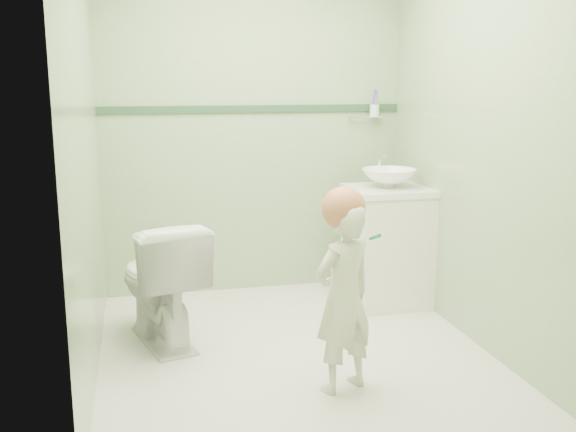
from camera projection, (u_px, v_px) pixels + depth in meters
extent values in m
plane|color=beige|center=(294.00, 352.00, 3.82)|extent=(2.50, 2.50, 0.00)
cube|color=#8DB07C|center=(254.00, 129.00, 4.77)|extent=(2.20, 0.04, 2.40)
cube|color=#8DB07C|center=(375.00, 180.00, 2.38)|extent=(2.20, 0.04, 2.40)
cube|color=#8DB07C|center=(84.00, 151.00, 3.33)|extent=(0.04, 2.50, 2.40)
cube|color=#8DB07C|center=(477.00, 142.00, 3.82)|extent=(0.04, 2.50, 2.40)
cube|color=#294830|center=(254.00, 109.00, 4.73)|extent=(2.20, 0.02, 0.05)
cube|color=silver|center=(387.00, 248.00, 4.59)|extent=(0.52, 0.50, 0.80)
cube|color=white|center=(389.00, 190.00, 4.51)|extent=(0.54, 0.52, 0.04)
imported|color=white|center=(389.00, 178.00, 4.49)|extent=(0.37, 0.37, 0.13)
cylinder|color=silver|center=(379.00, 166.00, 4.67)|extent=(0.03, 0.03, 0.18)
cylinder|color=silver|center=(382.00, 156.00, 4.61)|extent=(0.02, 0.12, 0.02)
cylinder|color=silver|center=(366.00, 117.00, 4.89)|extent=(0.26, 0.02, 0.02)
cylinder|color=silver|center=(374.00, 111.00, 4.87)|extent=(0.07, 0.07, 0.09)
cylinder|color=#8359C3|center=(375.00, 101.00, 4.85)|extent=(0.01, 0.01, 0.17)
cylinder|color=blue|center=(374.00, 101.00, 4.85)|extent=(0.01, 0.01, 0.17)
cylinder|color=#DD4E46|center=(376.00, 101.00, 4.87)|extent=(0.01, 0.01, 0.17)
imported|color=white|center=(160.00, 281.00, 3.90)|extent=(0.61, 0.83, 0.76)
imported|color=beige|center=(343.00, 298.00, 3.27)|extent=(0.42, 0.36, 0.97)
sphere|color=#B76648|center=(343.00, 208.00, 3.21)|extent=(0.22, 0.22, 0.22)
cylinder|color=#0A7B66|center=(375.00, 237.00, 3.15)|extent=(0.02, 0.14, 0.06)
cube|color=white|center=(359.00, 229.00, 3.15)|extent=(0.03, 0.02, 0.02)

